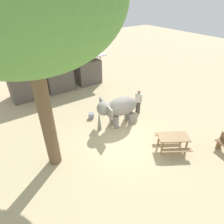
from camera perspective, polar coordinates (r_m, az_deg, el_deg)
The scene contains 8 objects.
ground_plane at distance 10.62m, azimuth 3.00°, elevation -8.42°, with size 60.00×60.00×0.00m, color tan.
elephant at distance 11.21m, azimuth 1.78°, elevation 1.10°, with size 2.56×1.70×1.76m.
person_handler at distance 12.56m, azimuth 7.77°, elevation 3.52°, with size 0.32×0.50×1.62m.
picnic_table_near at distance 10.24m, azimuth 17.42°, elevation -7.71°, with size 2.05×2.05×0.78m.
market_stall_red at distance 15.68m, azimuth -24.54°, elevation 7.60°, with size 2.50×2.50×2.52m.
market_stall_teal at distance 16.23m, azimuth -15.66°, elevation 10.14°, with size 2.50×2.50×2.52m.
market_stall_white at distance 17.17m, azimuth -7.44°, elevation 12.26°, with size 2.50×2.50×2.52m.
feed_bucket at distance 12.38m, azimuth -6.10°, elevation -1.06°, with size 0.36×0.36×0.32m, color gray.
Camera 1 is at (-5.03, -6.32, 6.90)m, focal length 31.19 mm.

